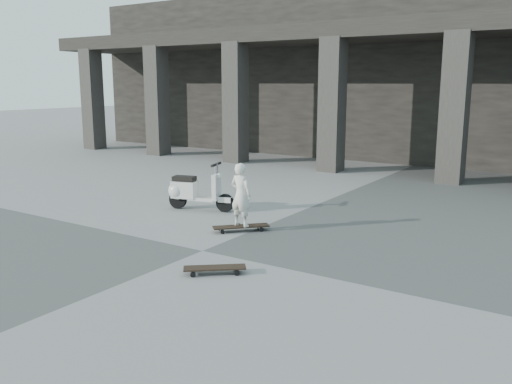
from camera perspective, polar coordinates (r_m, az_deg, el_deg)
The scene contains 6 objects.
ground at distance 8.85m, azimuth -5.66°, elevation -6.19°, with size 90.00×90.00×0.00m, color #454543.
colonnade at distance 21.01m, azimuth 18.94°, elevation 11.80°, with size 28.00×8.82×6.00m.
longboard at distance 9.93m, azimuth -1.58°, elevation -3.70°, with size 0.88×0.91×0.10m.
skateboard_spare at distance 7.78m, azimuth -4.36°, elevation -8.04°, with size 0.82×0.73×0.10m.
child at distance 9.79m, azimuth -1.60°, elevation -0.29°, with size 0.42×0.28×1.16m, color silver.
scooter at distance 11.65m, azimuth -6.97°, elevation 0.14°, with size 1.44×0.68×1.03m.
Camera 1 is at (5.32, -6.55, 2.67)m, focal length 38.00 mm.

